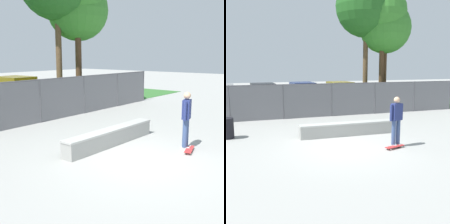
# 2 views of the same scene
# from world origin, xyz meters

# --- Properties ---
(ground_plane) EXTENTS (80.00, 80.00, 0.00)m
(ground_plane) POSITION_xyz_m (0.00, 0.00, 0.00)
(ground_plane) COLOR #9E9E99
(concrete_ledge) EXTENTS (4.07, 0.51, 0.55)m
(concrete_ledge) POSITION_xyz_m (0.64, 1.65, 0.28)
(concrete_ledge) COLOR #999993
(concrete_ledge) RESTS_ON ground
(skateboarder) EXTENTS (0.58, 0.35, 1.82)m
(skateboarder) POSITION_xyz_m (1.73, -0.47, 1.01)
(skateboarder) COLOR beige
(skateboarder) RESTS_ON ground
(skateboard) EXTENTS (0.82, 0.42, 0.09)m
(skateboard) POSITION_xyz_m (1.58, -0.68, 0.07)
(skateboard) COLOR red
(skateboard) RESTS_ON ground
(chainlink_fence) EXTENTS (19.31, 0.07, 1.90)m
(chainlink_fence) POSITION_xyz_m (0.00, 6.17, 1.03)
(chainlink_fence) COLOR #4C4C51
(chainlink_fence) RESTS_ON ground
(tree_mid) EXTENTS (3.38, 3.38, 7.05)m
(tree_mid) POSITION_xyz_m (5.66, 8.01, 5.32)
(tree_mid) COLOR #47301E
(tree_mid) RESTS_ON ground
(car_yellow) EXTENTS (2.08, 4.23, 1.66)m
(car_yellow) POSITION_xyz_m (3.66, 11.43, 0.84)
(car_yellow) COLOR gold
(car_yellow) RESTS_ON ground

